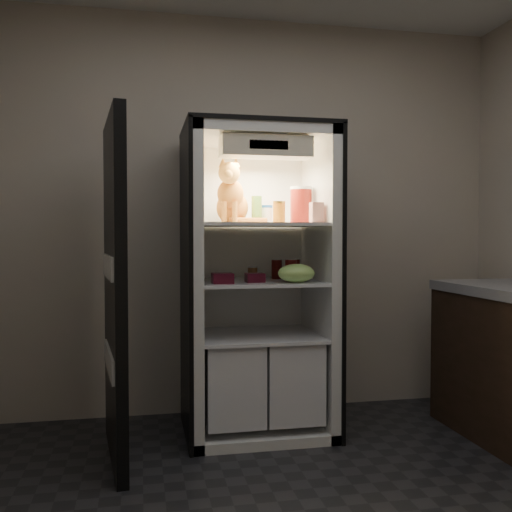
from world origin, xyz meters
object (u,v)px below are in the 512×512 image
Objects in this scene: soda_can_a at (277,269)px; berry_box_right at (255,278)px; condiment_jar at (253,273)px; grape_bag at (296,273)px; refrigerator at (256,303)px; soda_can_b at (294,269)px; berry_box_left at (223,278)px; parmesan_shaker at (257,210)px; tabby_cat at (232,199)px; cream_carton at (316,213)px; mayo_tub at (266,214)px; soda_can_c at (291,270)px; salsa_jar at (279,212)px; pepper_jar at (301,205)px.

soda_can_a is 0.30m from berry_box_right.
grape_bag is (0.21, -0.27, 0.01)m from condiment_jar.
refrigerator reaches higher than soda_can_b.
grape_bag is at bearing -3.02° from berry_box_left.
refrigerator is 0.58m from parmesan_shaker.
condiment_jar is at bearing 47.66° from berry_box_left.
refrigerator is 0.26m from berry_box_right.
tabby_cat reaches higher than parmesan_shaker.
soda_can_b is (-0.07, 0.25, -0.35)m from cream_carton.
soda_can_b is at bearing -18.75° from mayo_tub.
soda_can_a is at bearing 20.46° from tabby_cat.
soda_can_b is (0.40, -0.02, -0.43)m from tabby_cat.
soda_can_a is at bearing 13.63° from condiment_jar.
berry_box_right is at bearing -165.58° from soda_can_c.
tabby_cat is 3.42× the size of mayo_tub.
soda_can_c is at bearing -74.82° from soda_can_a.
soda_can_c is 0.61× the size of grape_bag.
salsa_jar is 1.26× the size of berry_box_right.
mayo_tub is 0.51× the size of pepper_jar.
soda_can_c is at bearing -7.87° from tabby_cat.
salsa_jar is 0.44m from berry_box_right.
pepper_jar is 1.92× the size of cream_carton.
tabby_cat is 0.31m from salsa_jar.
soda_can_c is (-0.09, -0.11, -0.40)m from pepper_jar.
soda_can_c is at bearing -34.57° from parmesan_shaker.
berry_box_right is (-0.33, -0.17, -0.44)m from pepper_jar.
berry_box_right is (-0.05, -0.19, -0.41)m from parmesan_shaker.
grape_bag is at bearing -55.25° from parmesan_shaker.
mayo_tub is 1.39× the size of condiment_jar.
mayo_tub is at bearing 170.05° from soda_can_a.
mayo_tub is at bearing 109.33° from grape_bag.
berry_box_left is (-0.49, -0.24, -0.03)m from soda_can_b.
parmesan_shaker is 2.02× the size of condiment_jar.
cream_carton is at bearing -75.04° from soda_can_b.
condiment_jar is at bearing 127.76° from grape_bag.
cream_carton is at bearing -39.81° from salsa_jar.
grape_bag is (0.06, -0.17, -0.36)m from salsa_jar.
berry_box_right is at bearing 161.94° from grape_bag.
tabby_cat is 3.31× the size of cream_carton.
parmesan_shaker is 0.45m from berry_box_right.
salsa_jar is 1.60× the size of condiment_jar.
cream_carton is at bearing -52.01° from mayo_tub.
cream_carton reaches higher than condiment_jar.
parmesan_shaker is 1.43× the size of berry_box_left.
condiment_jar is at bearing 82.93° from berry_box_right.
grape_bag is (-0.10, -0.24, -0.41)m from pepper_jar.
cream_carton reaches higher than mayo_tub.
berry_box_left is (-0.56, 0.01, -0.38)m from cream_carton.
parmesan_shaker reaches higher than condiment_jar.
refrigerator reaches higher than berry_box_right.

